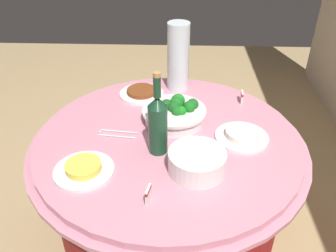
{
  "coord_description": "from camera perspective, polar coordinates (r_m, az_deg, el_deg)",
  "views": [
    {
      "loc": [
        1.18,
        0.05,
        1.58
      ],
      "look_at": [
        0.0,
        0.0,
        0.79
      ],
      "focal_mm": 37.14,
      "sensor_mm": 36.0,
      "label": 1
    }
  ],
  "objects": [
    {
      "name": "label_placard_front",
      "position": [
        1.15,
        -3.26,
        -11.03
      ],
      "size": [
        0.05,
        0.02,
        0.05
      ],
      "color": "white",
      "rests_on": "buffet_table"
    },
    {
      "name": "label_placard_mid",
      "position": [
        1.71,
        12.03,
        4.79
      ],
      "size": [
        0.05,
        0.01,
        0.05
      ],
      "color": "white",
      "rests_on": "buffet_table"
    },
    {
      "name": "decorative_fruit_vase",
      "position": [
        1.76,
        1.68,
        10.78
      ],
      "size": [
        0.11,
        0.11,
        0.34
      ],
      "color": "silver",
      "rests_on": "buffet_table"
    },
    {
      "name": "food_plate_fried_egg",
      "position": [
        1.3,
        -13.66,
        -6.85
      ],
      "size": [
        0.22,
        0.22,
        0.04
      ],
      "color": "white",
      "rests_on": "buffet_table"
    },
    {
      "name": "food_plate_rice",
      "position": [
        1.46,
        12.03,
        -1.52
      ],
      "size": [
        0.22,
        0.22,
        0.04
      ],
      "color": "white",
      "rests_on": "buffet_table"
    },
    {
      "name": "plate_stack",
      "position": [
        1.26,
        4.77,
        -5.82
      ],
      "size": [
        0.21,
        0.21,
        0.08
      ],
      "color": "white",
      "rests_on": "buffet_table"
    },
    {
      "name": "food_plate_stir_fry",
      "position": [
        1.75,
        -4.36,
        5.48
      ],
      "size": [
        0.22,
        0.22,
        0.03
      ],
      "color": "white",
      "rests_on": "buffet_table"
    },
    {
      "name": "ground_plane",
      "position": [
        1.98,
        0.0,
        -19.4
      ],
      "size": [
        6.0,
        6.0,
        0.0
      ],
      "primitive_type": "plane",
      "color": "tan"
    },
    {
      "name": "serving_tongs",
      "position": [
        1.47,
        -8.47,
        -1.26
      ],
      "size": [
        0.06,
        0.17,
        0.01
      ],
      "color": "silver",
      "rests_on": "buffet_table"
    },
    {
      "name": "broccoli_bowl",
      "position": [
        1.52,
        1.19,
        2.2
      ],
      "size": [
        0.28,
        0.28,
        0.11
      ],
      "color": "white",
      "rests_on": "buffet_table"
    },
    {
      "name": "buffet_table",
      "position": [
        1.69,
        0.0,
        -11.76
      ],
      "size": [
        1.16,
        1.16,
        0.74
      ],
      "color": "maroon",
      "rests_on": "ground_plane"
    },
    {
      "name": "wine_bottle",
      "position": [
        1.3,
        -1.69,
        0.47
      ],
      "size": [
        0.07,
        0.07,
        0.34
      ],
      "color": "#173D25",
      "rests_on": "buffet_table"
    }
  ]
}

